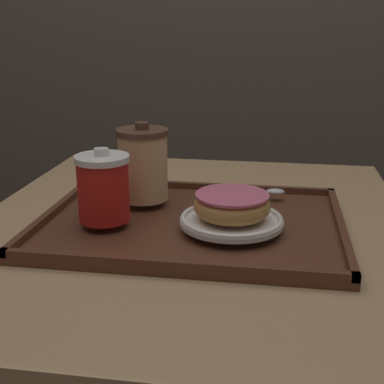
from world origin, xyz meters
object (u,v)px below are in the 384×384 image
at_px(coffee_cup_front, 103,187).
at_px(donut_chocolate_glazed, 232,205).
at_px(coffee_cup_rear, 143,164).
at_px(spoon, 266,192).

distance_m(coffee_cup_front, donut_chocolate_glazed, 0.21).
xyz_separation_m(coffee_cup_rear, spoon, (0.22, 0.06, -0.06)).
distance_m(coffee_cup_rear, spoon, 0.24).
relative_size(donut_chocolate_glazed, spoon, 0.91).
xyz_separation_m(coffee_cup_front, donut_chocolate_glazed, (0.21, 0.01, -0.02)).
bearing_deg(coffee_cup_front, coffee_cup_rear, 72.41).
xyz_separation_m(coffee_cup_front, coffee_cup_rear, (0.04, 0.12, 0.01)).
relative_size(coffee_cup_rear, donut_chocolate_glazed, 1.15).
bearing_deg(donut_chocolate_glazed, coffee_cup_rear, 148.65).
relative_size(coffee_cup_front, spoon, 0.89).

